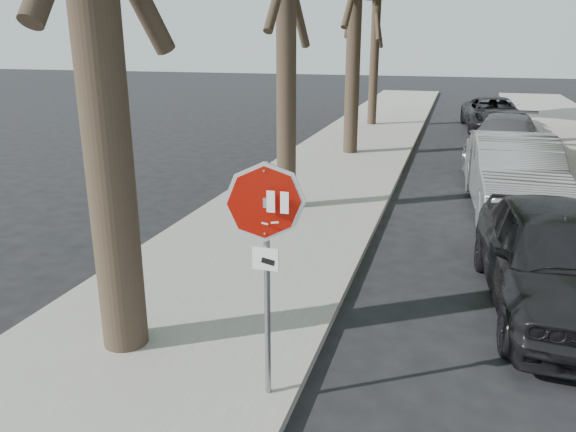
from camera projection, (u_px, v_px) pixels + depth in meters
name	position (u px, v px, depth m)	size (l,w,h in m)	color
ground	(330.00, 412.00, 6.06)	(120.00, 120.00, 0.00)	black
sidewalk_left	(335.00, 165.00, 17.69)	(4.00, 55.00, 0.12)	gray
curb_left	(401.00, 169.00, 17.13)	(0.12, 55.00, 0.13)	#9E9384
curb_right	(557.00, 179.00, 15.93)	(0.12, 55.00, 0.13)	#9E9384
stop_sign	(266.00, 237.00, 5.65)	(0.76, 0.34, 2.61)	gray
car_a	(555.00, 258.00, 8.20)	(1.90, 4.72, 1.61)	black
car_b	(514.00, 174.00, 13.04)	(1.82, 5.23, 1.72)	gray
car_c	(505.00, 140.00, 18.07)	(2.11, 5.19, 1.51)	#4D4C51
car_d	(493.00, 114.00, 24.78)	(2.36, 5.11, 1.42)	black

